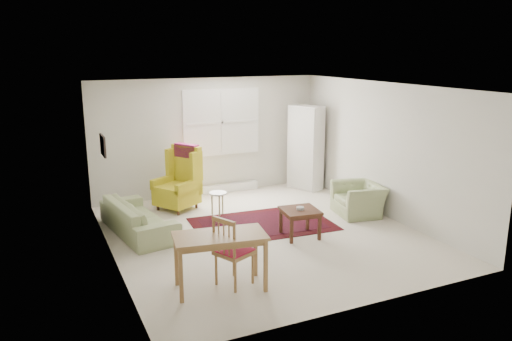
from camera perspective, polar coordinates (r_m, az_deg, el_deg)
name	(u,v)px	position (r m, az deg, el deg)	size (l,w,h in m)	color
room	(259,160)	(8.45, 0.37, 1.24)	(5.04, 5.54, 2.51)	beige
rug	(263,224)	(9.06, 0.76, -6.08)	(2.46, 1.58, 0.02)	black
sofa	(138,211)	(8.78, -13.35, -4.53)	(1.93, 0.75, 0.78)	#8A9865
armchair	(359,196)	(9.70, 11.65, -2.89)	(0.92, 0.80, 0.72)	#8A9865
wingback_chair	(176,178)	(9.85, -9.11, -0.86)	(0.73, 0.77, 1.26)	gold
coffee_table	(300,223)	(8.45, 5.04, -5.98)	(0.59, 0.59, 0.48)	#412214
stool	(218,203)	(9.52, -4.37, -3.78)	(0.34, 0.34, 0.45)	white
cabinet	(306,148)	(11.20, 5.71, 2.61)	(0.39, 0.75, 1.87)	white
desk	(220,262)	(6.64, -4.10, -10.35)	(1.19, 0.60, 0.75)	olive
desk_chair	(234,250)	(6.70, -2.50, -9.08)	(0.43, 0.43, 0.98)	olive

